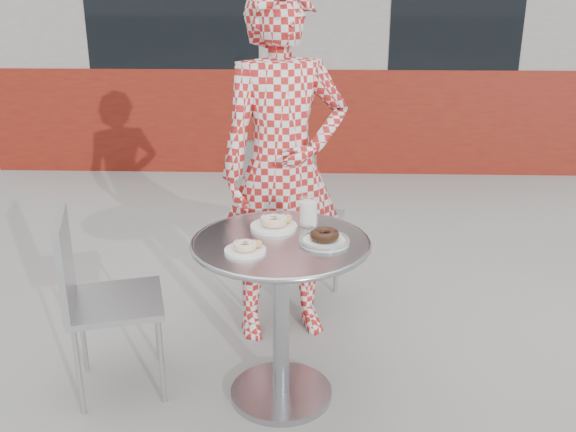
{
  "coord_description": "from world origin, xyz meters",
  "views": [
    {
      "loc": [
        0.09,
        -2.5,
        1.75
      ],
      "look_at": [
        -0.0,
        0.06,
        0.83
      ],
      "focal_mm": 40.0,
      "sensor_mm": 36.0,
      "label": 1
    }
  ],
  "objects_px": {
    "chair_far": "(290,253)",
    "chair_left": "(116,336)",
    "plate_far": "(275,223)",
    "plate_near": "(246,248)",
    "plate_checker": "(324,239)",
    "milk_cup": "(308,212)",
    "seated_person": "(283,169)",
    "bistro_table": "(281,281)"
  },
  "relations": [
    {
      "from": "milk_cup",
      "to": "bistro_table",
      "type": "bearing_deg",
      "value": -121.55
    },
    {
      "from": "seated_person",
      "to": "plate_checker",
      "type": "xyz_separation_m",
      "value": [
        0.19,
        -0.63,
        -0.12
      ]
    },
    {
      "from": "chair_left",
      "to": "plate_checker",
      "type": "height_order",
      "value": "chair_left"
    },
    {
      "from": "chair_left",
      "to": "milk_cup",
      "type": "bearing_deg",
      "value": -97.19
    },
    {
      "from": "milk_cup",
      "to": "plate_far",
      "type": "bearing_deg",
      "value": -164.04
    },
    {
      "from": "plate_near",
      "to": "milk_cup",
      "type": "xyz_separation_m",
      "value": [
        0.24,
        0.31,
        0.04
      ]
    },
    {
      "from": "plate_far",
      "to": "seated_person",
      "type": "bearing_deg",
      "value": 87.66
    },
    {
      "from": "seated_person",
      "to": "plate_far",
      "type": "bearing_deg",
      "value": -109.21
    },
    {
      "from": "bistro_table",
      "to": "plate_far",
      "type": "bearing_deg",
      "value": 102.85
    },
    {
      "from": "seated_person",
      "to": "milk_cup",
      "type": "bearing_deg",
      "value": -90.33
    },
    {
      "from": "plate_near",
      "to": "plate_checker",
      "type": "distance_m",
      "value": 0.33
    },
    {
      "from": "seated_person",
      "to": "plate_near",
      "type": "distance_m",
      "value": 0.75
    },
    {
      "from": "chair_left",
      "to": "plate_checker",
      "type": "relative_size",
      "value": 4.03
    },
    {
      "from": "milk_cup",
      "to": "seated_person",
      "type": "bearing_deg",
      "value": 106.54
    },
    {
      "from": "bistro_table",
      "to": "plate_far",
      "type": "height_order",
      "value": "plate_far"
    },
    {
      "from": "chair_left",
      "to": "milk_cup",
      "type": "distance_m",
      "value": 1.03
    },
    {
      "from": "bistro_table",
      "to": "chair_left",
      "type": "height_order",
      "value": "chair_left"
    },
    {
      "from": "plate_far",
      "to": "plate_checker",
      "type": "xyz_separation_m",
      "value": [
        0.21,
        -0.16,
        -0.0
      ]
    },
    {
      "from": "chair_far",
      "to": "chair_left",
      "type": "bearing_deg",
      "value": 72.78
    },
    {
      "from": "bistro_table",
      "to": "plate_checker",
      "type": "bearing_deg",
      "value": -5.7
    },
    {
      "from": "bistro_table",
      "to": "seated_person",
      "type": "distance_m",
      "value": 0.69
    },
    {
      "from": "chair_far",
      "to": "bistro_table",
      "type": "bearing_deg",
      "value": 112.74
    },
    {
      "from": "chair_far",
      "to": "seated_person",
      "type": "distance_m",
      "value": 0.67
    },
    {
      "from": "milk_cup",
      "to": "chair_left",
      "type": "bearing_deg",
      "value": -171.03
    },
    {
      "from": "chair_far",
      "to": "plate_checker",
      "type": "height_order",
      "value": "chair_far"
    },
    {
      "from": "chair_left",
      "to": "milk_cup",
      "type": "relative_size",
      "value": 6.6
    },
    {
      "from": "seated_person",
      "to": "plate_far",
      "type": "relative_size",
      "value": 8.75
    },
    {
      "from": "chair_far",
      "to": "plate_near",
      "type": "relative_size",
      "value": 5.97
    },
    {
      "from": "chair_far",
      "to": "chair_left",
      "type": "xyz_separation_m",
      "value": [
        -0.75,
        -0.88,
        -0.04
      ]
    },
    {
      "from": "plate_far",
      "to": "plate_checker",
      "type": "distance_m",
      "value": 0.27
    },
    {
      "from": "bistro_table",
      "to": "chair_far",
      "type": "distance_m",
      "value": 0.97
    },
    {
      "from": "plate_near",
      "to": "chair_far",
      "type": "bearing_deg",
      "value": 82.38
    },
    {
      "from": "chair_far",
      "to": "chair_left",
      "type": "relative_size",
      "value": 1.17
    },
    {
      "from": "chair_left",
      "to": "bistro_table",
      "type": "bearing_deg",
      "value": -109.93
    },
    {
      "from": "plate_checker",
      "to": "milk_cup",
      "type": "height_order",
      "value": "milk_cup"
    },
    {
      "from": "bistro_table",
      "to": "milk_cup",
      "type": "bearing_deg",
      "value": 58.45
    },
    {
      "from": "chair_far",
      "to": "plate_far",
      "type": "distance_m",
      "value": 0.92
    },
    {
      "from": "seated_person",
      "to": "plate_checker",
      "type": "bearing_deg",
      "value": -89.8
    },
    {
      "from": "plate_far",
      "to": "plate_checker",
      "type": "relative_size",
      "value": 0.97
    },
    {
      "from": "plate_far",
      "to": "milk_cup",
      "type": "bearing_deg",
      "value": 15.96
    },
    {
      "from": "chair_left",
      "to": "plate_far",
      "type": "distance_m",
      "value": 0.89
    },
    {
      "from": "chair_far",
      "to": "plate_near",
      "type": "height_order",
      "value": "chair_far"
    }
  ]
}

